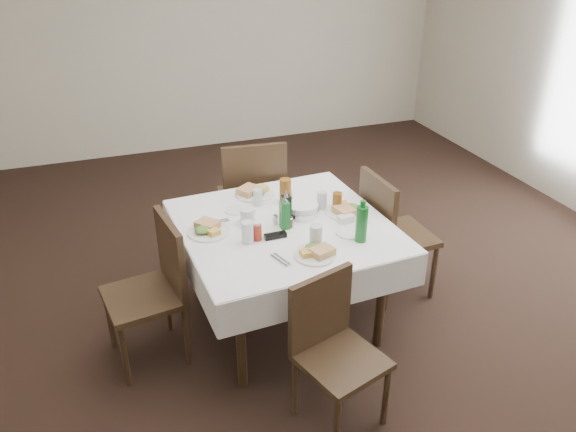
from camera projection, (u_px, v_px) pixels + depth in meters
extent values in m
plane|color=black|center=(304.00, 308.00, 4.03)|extent=(7.00, 7.00, 0.00)
cube|color=beige|center=(193.00, 28.00, 6.29)|extent=(6.00, 0.04, 2.80)
cylinder|color=#301F14|center=(241.00, 337.00, 3.21)|extent=(0.06, 0.06, 0.72)
cylinder|color=#301F14|center=(199.00, 257.00, 3.97)|extent=(0.06, 0.06, 0.72)
cylinder|color=#301F14|center=(381.00, 299.00, 3.53)|extent=(0.06, 0.06, 0.72)
cylinder|color=#301F14|center=(317.00, 232.00, 4.29)|extent=(0.06, 0.06, 0.72)
cube|color=#301F14|center=(284.00, 228.00, 3.57)|extent=(1.22, 1.22, 0.03)
cube|color=white|center=(284.00, 225.00, 3.56)|extent=(1.35, 1.35, 0.01)
cube|color=white|center=(251.00, 200.00, 4.14)|extent=(1.28, 0.08, 0.22)
cube|color=white|center=(329.00, 294.00, 3.09)|extent=(1.28, 0.08, 0.22)
cube|color=white|center=(371.00, 221.00, 3.84)|extent=(0.08, 1.28, 0.22)
cube|color=white|center=(187.00, 261.00, 3.40)|extent=(0.08, 1.28, 0.22)
cube|color=#301F14|center=(251.00, 198.00, 4.51)|extent=(0.53, 0.53, 0.04)
cube|color=#301F14|center=(255.00, 178.00, 4.20)|extent=(0.49, 0.09, 0.53)
cylinder|color=#301F14|center=(271.00, 210.00, 4.85)|extent=(0.04, 0.04, 0.50)
cylinder|color=#301F14|center=(282.00, 234.00, 4.49)|extent=(0.04, 0.04, 0.50)
cylinder|color=#301F14|center=(223.00, 216.00, 4.76)|extent=(0.04, 0.04, 0.50)
cylinder|color=#301F14|center=(230.00, 240.00, 4.40)|extent=(0.04, 0.04, 0.50)
cube|color=#301F14|center=(342.00, 361.00, 2.95)|extent=(0.51, 0.51, 0.04)
cube|color=#301F14|center=(320.00, 310.00, 2.98)|extent=(0.40, 0.16, 0.44)
cylinder|color=#301F14|center=(337.00, 426.00, 2.83)|extent=(0.03, 0.03, 0.41)
cylinder|color=#301F14|center=(295.00, 386.00, 3.08)|extent=(0.03, 0.03, 0.41)
cylinder|color=#301F14|center=(386.00, 395.00, 3.02)|extent=(0.03, 0.03, 0.41)
cylinder|color=#301F14|center=(342.00, 359.00, 3.27)|extent=(0.03, 0.03, 0.41)
cube|color=#301F14|center=(399.00, 236.00, 4.03)|extent=(0.47, 0.47, 0.04)
cube|color=#301F14|center=(377.00, 211.00, 3.85)|extent=(0.06, 0.45, 0.49)
cylinder|color=#301F14|center=(434.00, 271.00, 4.04)|extent=(0.04, 0.04, 0.46)
cylinder|color=#301F14|center=(387.00, 283.00, 3.92)|extent=(0.04, 0.04, 0.46)
cylinder|color=#301F14|center=(404.00, 246.00, 4.36)|extent=(0.04, 0.04, 0.46)
cylinder|color=#301F14|center=(360.00, 255.00, 4.23)|extent=(0.04, 0.04, 0.46)
cube|color=#301F14|center=(143.00, 297.00, 3.39)|extent=(0.50, 0.50, 0.04)
cube|color=#301F14|center=(171.00, 255.00, 3.37)|extent=(0.11, 0.44, 0.48)
cylinder|color=#301F14|center=(110.00, 319.00, 3.57)|extent=(0.04, 0.04, 0.45)
cylinder|color=#301F14|center=(167.00, 302.00, 3.73)|extent=(0.04, 0.04, 0.45)
cylinder|color=#301F14|center=(125.00, 355.00, 3.27)|extent=(0.04, 0.04, 0.45)
cylinder|color=#301F14|center=(187.00, 335.00, 3.43)|extent=(0.04, 0.04, 0.45)
cylinder|color=white|center=(255.00, 194.00, 3.94)|extent=(0.27, 0.27, 0.01)
cube|color=#AB714B|center=(248.00, 190.00, 3.92)|extent=(0.18, 0.17, 0.05)
cube|color=gold|center=(261.00, 189.00, 3.95)|extent=(0.11, 0.09, 0.04)
ellipsoid|color=#36702A|center=(258.00, 192.00, 3.89)|extent=(0.10, 0.09, 0.05)
cylinder|color=white|center=(315.00, 255.00, 3.22)|extent=(0.25, 0.25, 0.01)
cube|color=#AB714B|center=(322.00, 251.00, 3.20)|extent=(0.15, 0.14, 0.04)
cube|color=gold|center=(308.00, 253.00, 3.20)|extent=(0.08, 0.07, 0.03)
ellipsoid|color=#36702A|center=(313.00, 247.00, 3.24)|extent=(0.09, 0.08, 0.04)
cylinder|color=white|center=(345.00, 212.00, 3.70)|extent=(0.26, 0.26, 0.01)
cube|color=#AB714B|center=(344.00, 211.00, 3.65)|extent=(0.13, 0.16, 0.04)
cube|color=gold|center=(343.00, 205.00, 3.73)|extent=(0.08, 0.10, 0.03)
ellipsoid|color=#36702A|center=(352.00, 207.00, 3.69)|extent=(0.10, 0.09, 0.04)
cylinder|color=white|center=(209.00, 232.00, 3.46)|extent=(0.26, 0.26, 0.01)
cube|color=#AB714B|center=(207.00, 224.00, 3.48)|extent=(0.17, 0.17, 0.04)
cube|color=gold|center=(213.00, 231.00, 3.42)|extent=(0.09, 0.10, 0.03)
ellipsoid|color=#36702A|center=(202.00, 230.00, 3.42)|extent=(0.10, 0.09, 0.04)
cylinder|color=white|center=(235.00, 210.00, 3.72)|extent=(0.14, 0.14, 0.01)
cylinder|color=white|center=(350.00, 233.00, 3.45)|extent=(0.17, 0.17, 0.01)
cylinder|color=silver|center=(258.00, 197.00, 3.77)|extent=(0.06, 0.06, 0.11)
cylinder|color=silver|center=(316.00, 236.00, 3.28)|extent=(0.08, 0.08, 0.14)
cylinder|color=silver|center=(322.00, 200.00, 3.73)|extent=(0.07, 0.07, 0.12)
cylinder|color=silver|center=(248.00, 232.00, 3.33)|extent=(0.07, 0.07, 0.14)
cylinder|color=brown|center=(285.00, 191.00, 3.81)|extent=(0.08, 0.08, 0.17)
cylinder|color=brown|center=(337.00, 202.00, 3.70)|extent=(0.06, 0.06, 0.13)
cylinder|color=silver|center=(302.00, 211.00, 3.67)|extent=(0.22, 0.22, 0.04)
cylinder|color=white|center=(302.00, 207.00, 3.66)|extent=(0.20, 0.20, 0.05)
cube|color=black|center=(286.00, 209.00, 3.54)|extent=(0.06, 0.06, 0.18)
cone|color=silver|center=(286.00, 193.00, 3.49)|extent=(0.03, 0.03, 0.05)
cube|color=#176523|center=(285.00, 215.00, 3.47)|extent=(0.06, 0.06, 0.18)
cone|color=silver|center=(285.00, 199.00, 3.42)|extent=(0.03, 0.03, 0.05)
cylinder|color=#A92B1B|center=(257.00, 232.00, 3.36)|extent=(0.05, 0.05, 0.10)
cylinder|color=white|center=(257.00, 224.00, 3.34)|extent=(0.04, 0.04, 0.02)
cylinder|color=white|center=(275.00, 221.00, 3.54)|extent=(0.03, 0.03, 0.06)
cylinder|color=silver|center=(275.00, 216.00, 3.52)|extent=(0.03, 0.03, 0.01)
cylinder|color=#45351A|center=(290.00, 223.00, 3.51)|extent=(0.03, 0.03, 0.06)
cylinder|color=silver|center=(290.00, 218.00, 3.49)|extent=(0.03, 0.03, 0.01)
cylinder|color=white|center=(248.00, 223.00, 3.56)|extent=(0.15, 0.15, 0.01)
cylinder|color=white|center=(247.00, 216.00, 3.53)|extent=(0.09, 0.09, 0.10)
cylinder|color=black|center=(247.00, 211.00, 3.52)|extent=(0.08, 0.08, 0.01)
torus|color=white|center=(253.00, 212.00, 3.58)|extent=(0.06, 0.05, 0.06)
cube|color=black|center=(275.00, 236.00, 3.40)|extent=(0.14, 0.04, 0.03)
cylinder|color=#176523|center=(362.00, 224.00, 3.33)|extent=(0.07, 0.07, 0.23)
cylinder|color=#176523|center=(363.00, 204.00, 3.26)|extent=(0.03, 0.03, 0.04)
cube|color=white|center=(346.00, 219.00, 3.57)|extent=(0.11, 0.07, 0.05)
cube|color=pink|center=(346.00, 218.00, 3.56)|extent=(0.08, 0.05, 0.02)
cube|color=silver|center=(287.00, 194.00, 3.94)|extent=(0.06, 0.17, 0.01)
cube|color=silver|center=(291.00, 194.00, 3.94)|extent=(0.06, 0.17, 0.01)
cube|color=silver|center=(282.00, 259.00, 3.18)|extent=(0.06, 0.16, 0.01)
cube|color=silver|center=(279.00, 261.00, 3.17)|extent=(0.06, 0.16, 0.01)
cube|color=silver|center=(360.00, 227.00, 3.52)|extent=(0.15, 0.07, 0.01)
cube|color=silver|center=(357.00, 225.00, 3.54)|extent=(0.15, 0.07, 0.01)
cube|color=silver|center=(216.00, 222.00, 3.58)|extent=(0.17, 0.03, 0.01)
cube|color=silver|center=(217.00, 223.00, 3.56)|extent=(0.17, 0.03, 0.01)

